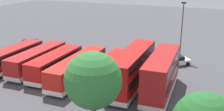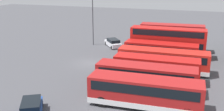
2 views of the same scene
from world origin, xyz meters
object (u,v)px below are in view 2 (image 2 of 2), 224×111
(car_hatchback_silver, at_px, (113,43))
(car_small_green, at_px, (31,109))
(bus_single_deck_fourth, at_px, (163,60))
(bus_single_deck_seventh, at_px, (145,92))
(bus_double_decker_second, at_px, (167,41))
(bus_single_deck_fifth, at_px, (156,68))
(bus_double_decker_near_end, at_px, (172,37))
(bus_single_deck_third, at_px, (161,52))
(bus_single_deck_sixth, at_px, (146,77))
(lamp_post_tall, at_px, (93,17))

(car_hatchback_silver, xyz_separation_m, car_small_green, (26.06, 1.06, 0.00))
(bus_single_deck_fourth, distance_m, bus_single_deck_seventh, 10.75)
(bus_double_decker_second, bearing_deg, bus_single_deck_fifth, 0.74)
(bus_single_deck_seventh, bearing_deg, bus_double_decker_second, -179.08)
(bus_single_deck_fourth, height_order, car_hatchback_silver, bus_single_deck_fourth)
(bus_double_decker_near_end, bearing_deg, car_hatchback_silver, -88.17)
(bus_single_deck_third, xyz_separation_m, bus_single_deck_fourth, (3.84, 0.88, 0.00))
(bus_double_decker_second, xyz_separation_m, bus_single_deck_third, (3.30, -0.47, -0.83))
(bus_double_decker_near_end, xyz_separation_m, bus_double_decker_second, (3.51, -0.21, 0.00))
(bus_single_deck_sixth, bearing_deg, bus_single_deck_seventh, 10.54)
(bus_single_deck_sixth, relative_size, bus_single_deck_seventh, 1.00)
(bus_single_deck_seventh, distance_m, lamp_post_tall, 25.74)
(bus_single_deck_fifth, height_order, bus_single_deck_seventh, same)
(bus_single_deck_fourth, bearing_deg, bus_double_decker_second, -176.79)
(bus_double_decker_second, xyz_separation_m, lamp_post_tall, (-3.29, -13.90, 2.70))
(bus_double_decker_near_end, height_order, bus_single_deck_seventh, bus_double_decker_near_end)
(bus_single_deck_third, xyz_separation_m, car_hatchback_silver, (-6.48, -9.53, -0.92))
(bus_double_decker_second, xyz_separation_m, bus_single_deck_seventh, (17.89, 0.29, -0.83))
(bus_double_decker_near_end, xyz_separation_m, bus_single_deck_third, (6.81, -0.68, -0.83))
(bus_double_decker_near_end, relative_size, bus_single_deck_sixth, 0.96)
(bus_single_deck_fifth, distance_m, bus_single_deck_seventh, 7.18)
(bus_double_decker_second, relative_size, lamp_post_tall, 1.29)
(bus_double_decker_second, distance_m, bus_single_deck_fourth, 7.20)
(bus_single_deck_third, relative_size, lamp_post_tall, 1.18)
(bus_double_decker_near_end, bearing_deg, car_small_green, -19.14)
(bus_double_decker_near_end, height_order, car_hatchback_silver, bus_double_decker_near_end)
(bus_double_decker_second, xyz_separation_m, car_small_green, (22.88, -8.95, -1.75))
(bus_double_decker_second, relative_size, bus_single_deck_third, 1.10)
(bus_single_deck_third, height_order, car_hatchback_silver, bus_single_deck_third)
(bus_single_deck_third, relative_size, bus_single_deck_seventh, 0.97)
(bus_single_deck_sixth, height_order, car_hatchback_silver, bus_single_deck_sixth)
(bus_double_decker_second, relative_size, car_hatchback_silver, 2.48)
(car_small_green, bearing_deg, bus_double_decker_near_end, 160.86)
(bus_double_decker_second, relative_size, bus_single_deck_sixth, 1.05)
(bus_single_deck_fifth, bearing_deg, bus_single_deck_sixth, -9.39)
(bus_single_deck_fifth, distance_m, car_hatchback_silver, 17.23)
(bus_single_deck_fourth, bearing_deg, bus_single_deck_seventh, -0.61)
(bus_single_deck_sixth, relative_size, car_small_green, 2.26)
(bus_double_decker_near_end, relative_size, bus_single_deck_fifth, 1.03)
(bus_single_deck_seventh, bearing_deg, car_small_green, -61.62)
(bus_single_deck_fifth, relative_size, lamp_post_tall, 1.14)
(bus_single_deck_fifth, bearing_deg, bus_double_decker_second, -179.26)
(bus_double_decker_near_end, bearing_deg, lamp_post_tall, -89.13)
(bus_single_deck_fourth, xyz_separation_m, bus_single_deck_seventh, (10.75, -0.11, -0.00))
(bus_single_deck_third, bearing_deg, car_hatchback_silver, -124.22)
(bus_double_decker_second, bearing_deg, bus_double_decker_near_end, 176.60)
(bus_single_deck_fifth, relative_size, bus_single_deck_seventh, 0.93)
(bus_double_decker_second, height_order, bus_single_deck_third, bus_double_decker_second)
(bus_double_decker_second, height_order, bus_single_deck_seventh, bus_double_decker_second)
(bus_double_decker_second, relative_size, bus_single_deck_fifth, 1.13)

